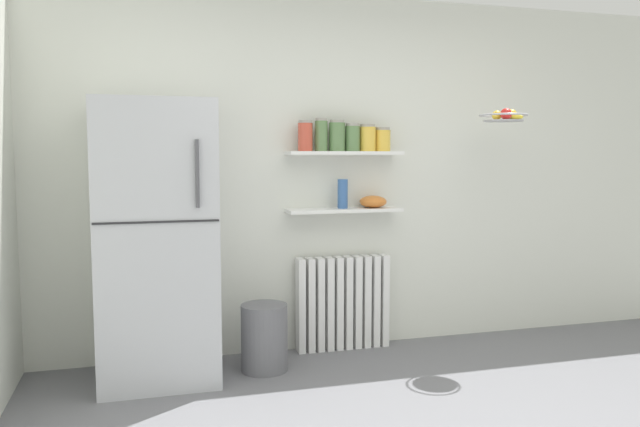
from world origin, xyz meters
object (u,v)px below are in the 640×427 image
radiator (343,303)px  hanging_fruit_basket (505,116)px  storage_jar_2 (337,136)px  storage_jar_0 (305,136)px  storage_jar_3 (352,138)px  trash_bin (264,337)px  storage_jar_1 (321,135)px  storage_jar_4 (368,138)px  refrigerator (156,242)px  vase (343,194)px  shelf_bowl (373,202)px  storage_jar_5 (383,140)px

radiator → hanging_fruit_basket: size_ratio=2.05×
radiator → storage_jar_2: (-0.06, -0.03, 1.23)m
storage_jar_0 → hanging_fruit_basket: 1.44m
storage_jar_0 → storage_jar_3: bearing=0.0°
hanging_fruit_basket → storage_jar_0: bearing=167.2°
storage_jar_2 → trash_bin: storage_jar_2 is taller
storage_jar_1 → storage_jar_3: size_ratio=1.17×
storage_jar_0 → storage_jar_2: size_ratio=0.97×
storage_jar_1 → storage_jar_4: (0.35, 0.00, -0.02)m
refrigerator → storage_jar_1: 1.37m
refrigerator → storage_jar_4: size_ratio=9.05×
refrigerator → storage_jar_0: refrigerator is taller
storage_jar_3 → vase: storage_jar_3 is taller
storage_jar_4 → storage_jar_1: bearing=180.0°
radiator → storage_jar_4: storage_jar_4 is taller
shelf_bowl → radiator: bearing=172.3°
shelf_bowl → storage_jar_1: bearing=-180.0°
storage_jar_0 → storage_jar_5: storage_jar_0 is taller
storage_jar_4 → trash_bin: size_ratio=0.44×
storage_jar_0 → shelf_bowl: storage_jar_0 is taller
storage_jar_2 → hanging_fruit_basket: 1.22m
trash_bin → hanging_fruit_basket: size_ratio=1.31×
storage_jar_2 → storage_jar_4: size_ratio=1.14×
storage_jar_1 → hanging_fruit_basket: bearing=-13.9°
storage_jar_1 → vase: size_ratio=1.10×
storage_jar_0 → vase: bearing=0.0°
storage_jar_5 → trash_bin: 1.66m
storage_jar_3 → trash_bin: storage_jar_3 is taller
trash_bin → hanging_fruit_basket: bearing=-1.2°
storage_jar_1 → vase: bearing=0.0°
storage_jar_3 → storage_jar_1: bearing=180.0°
radiator → hanging_fruit_basket: bearing=-17.4°
storage_jar_2 → storage_jar_5: size_ratio=1.28×
radiator → vase: bearing=-115.6°
storage_jar_0 → vase: 0.50m
storage_jar_0 → storage_jar_2: storage_jar_2 is taller
radiator → storage_jar_3: bearing=-27.0°
refrigerator → hanging_fruit_basket: (2.44, -0.09, 0.83)m
shelf_bowl → trash_bin: bearing=-162.3°
refrigerator → storage_jar_0: (1.04, 0.23, 0.69)m
trash_bin → hanging_fruit_basket: hanging_fruit_basket is taller
radiator → storage_jar_2: storage_jar_2 is taller
radiator → vase: (-0.01, -0.03, 0.81)m
storage_jar_2 → trash_bin: 1.51m
storage_jar_0 → storage_jar_4: 0.47m
storage_jar_4 → storage_jar_5: 0.12m
vase → hanging_fruit_basket: hanging_fruit_basket is taller
storage_jar_2 → shelf_bowl: bearing=0.0°
storage_jar_2 → hanging_fruit_basket: (1.17, -0.32, 0.14)m
refrigerator → radiator: 1.47m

